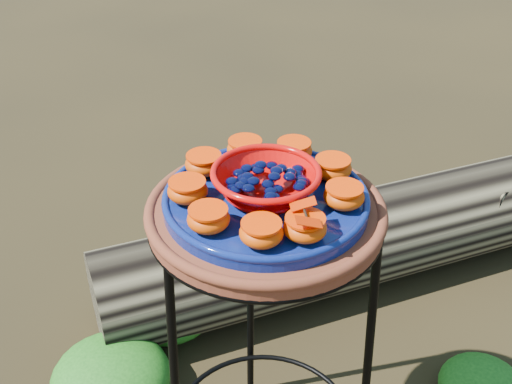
{
  "coord_description": "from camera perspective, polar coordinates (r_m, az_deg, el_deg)",
  "views": [
    {
      "loc": [
        -0.14,
        -0.88,
        1.35
      ],
      "look_at": [
        -0.02,
        0.0,
        0.76
      ],
      "focal_mm": 45.0,
      "sensor_mm": 36.0,
      "label": 1
    }
  ],
  "objects": [
    {
      "name": "plant_stand",
      "position": [
        1.34,
        0.73,
        -14.96
      ],
      "size": [
        0.44,
        0.44,
        0.7
      ],
      "primitive_type": null,
      "color": "black",
      "rests_on": "ground"
    },
    {
      "name": "terracotta_saucer",
      "position": [
        1.09,
        0.87,
        -2.02
      ],
      "size": [
        0.4,
        0.4,
        0.03
      ],
      "primitive_type": "cylinder",
      "color": "#613216",
      "rests_on": "plant_stand"
    },
    {
      "name": "cobalt_plate",
      "position": [
        1.08,
        0.88,
        -0.81
      ],
      "size": [
        0.34,
        0.34,
        0.02
      ],
      "primitive_type": "cylinder",
      "color": "#041050",
      "rests_on": "terracotta_saucer"
    },
    {
      "name": "red_bowl",
      "position": [
        1.06,
        0.89,
        0.78
      ],
      "size": [
        0.17,
        0.17,
        0.05
      ],
      "primitive_type": null,
      "color": "#C60806",
      "rests_on": "cobalt_plate"
    },
    {
      "name": "glass_gems",
      "position": [
        1.04,
        0.91,
        2.43
      ],
      "size": [
        0.13,
        0.13,
        0.02
      ],
      "primitive_type": null,
      "color": "black",
      "rests_on": "red_bowl"
    },
    {
      "name": "orange_half_0",
      "position": [
        0.97,
        4.37,
        -3.18
      ],
      "size": [
        0.07,
        0.07,
        0.04
      ],
      "primitive_type": "ellipsoid",
      "color": "#C83A04",
      "rests_on": "cobalt_plate"
    },
    {
      "name": "orange_half_1",
      "position": [
        1.04,
        7.82,
        -0.39
      ],
      "size": [
        0.07,
        0.07,
        0.04
      ],
      "primitive_type": "ellipsoid",
      "color": "#C83A04",
      "rests_on": "cobalt_plate"
    },
    {
      "name": "orange_half_2",
      "position": [
        1.12,
        6.81,
        2.11
      ],
      "size": [
        0.07,
        0.07,
        0.04
      ],
      "primitive_type": "ellipsoid",
      "color": "#C83A04",
      "rests_on": "cobalt_plate"
    },
    {
      "name": "orange_half_3",
      "position": [
        1.16,
        3.39,
        3.67
      ],
      "size": [
        0.07,
        0.07,
        0.04
      ],
      "primitive_type": "ellipsoid",
      "color": "#C83A04",
      "rests_on": "cobalt_plate"
    },
    {
      "name": "orange_half_4",
      "position": [
        1.17,
        -0.97,
        3.82
      ],
      "size": [
        0.07,
        0.07,
        0.04
      ],
      "primitive_type": "ellipsoid",
      "color": "#C83A04",
      "rests_on": "cobalt_plate"
    },
    {
      "name": "orange_half_5",
      "position": [
        1.12,
        -4.64,
        2.5
      ],
      "size": [
        0.07,
        0.07,
        0.04
      ],
      "primitive_type": "ellipsoid",
      "color": "#C83A04",
      "rests_on": "cobalt_plate"
    },
    {
      "name": "orange_half_6",
      "position": [
        1.05,
        -6.1,
        0.11
      ],
      "size": [
        0.07,
        0.07,
        0.04
      ],
      "primitive_type": "ellipsoid",
      "color": "#C83A04",
      "rests_on": "cobalt_plate"
    },
    {
      "name": "orange_half_7",
      "position": [
        0.98,
        -4.25,
        -2.4
      ],
      "size": [
        0.07,
        0.07,
        0.04
      ],
      "primitive_type": "ellipsoid",
      "color": "#C83A04",
      "rests_on": "cobalt_plate"
    },
    {
      "name": "orange_half_8",
      "position": [
        0.95,
        0.48,
        -3.65
      ],
      "size": [
        0.07,
        0.07,
        0.04
      ],
      "primitive_type": "ellipsoid",
      "color": "#C83A04",
      "rests_on": "cobalt_plate"
    },
    {
      "name": "butterfly",
      "position": [
        0.95,
        4.44,
        -1.93
      ],
      "size": [
        0.09,
        0.06,
        0.01
      ],
      "primitive_type": null,
      "rotation": [
        0.0,
        0.0,
        -0.03
      ],
      "color": "#C62400",
      "rests_on": "orange_half_0"
    },
    {
      "name": "driftwood_log",
      "position": [
        1.99,
        8.64,
        -4.26
      ],
      "size": [
        1.62,
        0.77,
        0.29
      ],
      "primitive_type": null,
      "rotation": [
        0.0,
        0.0,
        0.23
      ],
      "color": "black",
      "rests_on": "ground"
    },
    {
      "name": "foliage_left",
      "position": [
        1.72,
        -12.79,
        -15.72
      ],
      "size": [
        0.3,
        0.3,
        0.15
      ],
      "primitive_type": "ellipsoid",
      "color": "#164D11",
      "rests_on": "ground"
    },
    {
      "name": "foliage_back",
      "position": [
        1.88,
        -7.95,
        -9.75
      ],
      "size": [
        0.29,
        0.29,
        0.15
      ],
      "primitive_type": "ellipsoid",
      "color": "#164D11",
      "rests_on": "ground"
    }
  ]
}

